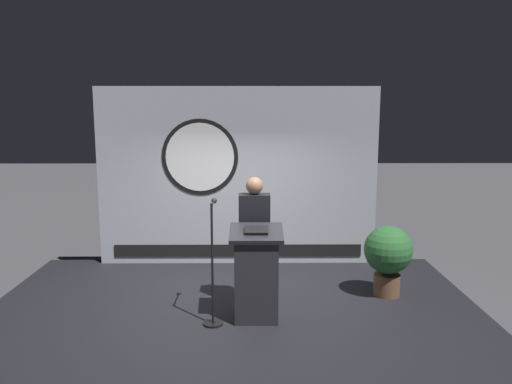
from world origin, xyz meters
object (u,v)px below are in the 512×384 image
(microphone_stand, at_px, (213,281))
(podium, at_px, (256,275))
(potted_plant, at_px, (388,254))
(speaker_person, at_px, (254,241))

(microphone_stand, bearing_deg, podium, 9.72)
(potted_plant, bearing_deg, speaker_person, -170.31)
(microphone_stand, height_order, potted_plant, microphone_stand)
(podium, distance_m, potted_plant, 1.98)
(podium, xyz_separation_m, microphone_stand, (-0.52, -0.09, -0.04))
(speaker_person, xyz_separation_m, microphone_stand, (-0.50, -0.57, -0.34))
(podium, bearing_deg, potted_plant, 23.63)
(microphone_stand, relative_size, potted_plant, 1.51)
(podium, height_order, microphone_stand, microphone_stand)
(speaker_person, relative_size, potted_plant, 1.73)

